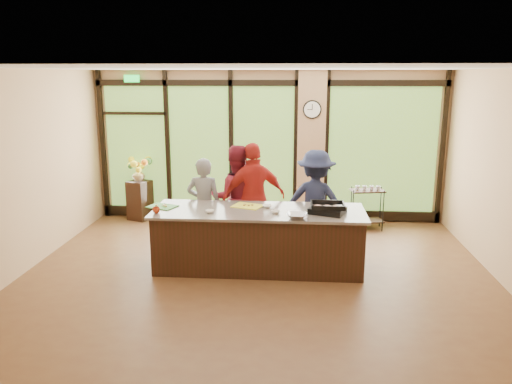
% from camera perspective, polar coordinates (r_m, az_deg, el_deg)
% --- Properties ---
extents(floor, '(7.00, 7.00, 0.00)m').
position_cam_1_polar(floor, '(7.55, 0.13, -9.42)').
color(floor, brown).
rests_on(floor, ground).
extents(ceiling, '(7.00, 7.00, 0.00)m').
position_cam_1_polar(ceiling, '(6.96, 0.14, 13.99)').
color(ceiling, white).
rests_on(ceiling, back_wall).
extents(back_wall, '(7.00, 0.00, 7.00)m').
position_cam_1_polar(back_wall, '(10.06, 1.44, 5.22)').
color(back_wall, tan).
rests_on(back_wall, floor).
extents(left_wall, '(0.00, 6.00, 6.00)m').
position_cam_1_polar(left_wall, '(8.15, -25.24, 2.02)').
color(left_wall, tan).
rests_on(left_wall, floor).
extents(right_wall, '(0.00, 6.00, 6.00)m').
position_cam_1_polar(right_wall, '(7.68, 27.15, 1.19)').
color(right_wall, tan).
rests_on(right_wall, floor).
extents(window_wall, '(6.90, 0.12, 3.00)m').
position_cam_1_polar(window_wall, '(10.02, 2.36, 4.58)').
color(window_wall, tan).
rests_on(window_wall, floor).
extents(island_base, '(3.10, 1.00, 0.88)m').
position_cam_1_polar(island_base, '(7.67, 0.30, -5.52)').
color(island_base, black).
rests_on(island_base, floor).
extents(countertop, '(3.20, 1.10, 0.04)m').
position_cam_1_polar(countertop, '(7.54, 0.30, -2.21)').
color(countertop, gray).
rests_on(countertop, island_base).
extents(wall_clock, '(0.36, 0.04, 0.36)m').
position_cam_1_polar(wall_clock, '(9.84, 6.44, 9.35)').
color(wall_clock, black).
rests_on(wall_clock, window_wall).
extents(cook_left, '(0.59, 0.40, 1.59)m').
position_cam_1_polar(cook_left, '(8.34, -5.95, -1.49)').
color(cook_left, slate).
rests_on(cook_left, floor).
extents(cook_midleft, '(0.96, 0.81, 1.78)m').
position_cam_1_polar(cook_midleft, '(8.41, -2.31, -0.65)').
color(cook_midleft, maroon).
rests_on(cook_midleft, floor).
extents(cook_midright, '(1.17, 0.82, 1.84)m').
position_cam_1_polar(cook_midright, '(8.27, -0.24, -0.67)').
color(cook_midright, '#B2221B').
rests_on(cook_midright, floor).
extents(cook_right, '(1.21, 0.84, 1.72)m').
position_cam_1_polar(cook_right, '(8.34, 6.83, -1.06)').
color(cook_right, '#1C223E').
rests_on(cook_right, floor).
extents(roasting_pan, '(0.60, 0.54, 0.09)m').
position_cam_1_polar(roasting_pan, '(7.42, 8.17, -2.09)').
color(roasting_pan, black).
rests_on(roasting_pan, countertop).
extents(mixing_bowl, '(0.33, 0.33, 0.07)m').
position_cam_1_polar(mixing_bowl, '(7.12, 4.70, -2.73)').
color(mixing_bowl, silver).
rests_on(mixing_bowl, countertop).
extents(cutting_board_left, '(0.51, 0.45, 0.01)m').
position_cam_1_polar(cutting_board_left, '(7.84, -10.67, -1.64)').
color(cutting_board_left, '#3C8B32').
rests_on(cutting_board_left, countertop).
extents(cutting_board_center, '(0.53, 0.46, 0.01)m').
position_cam_1_polar(cutting_board_center, '(7.73, -0.98, -1.61)').
color(cutting_board_center, yellow).
rests_on(cutting_board_center, countertop).
extents(cutting_board_right, '(0.41, 0.33, 0.01)m').
position_cam_1_polar(cutting_board_right, '(7.59, 8.37, -2.05)').
color(cutting_board_right, yellow).
rests_on(cutting_board_right, countertop).
extents(prep_bowl_near, '(0.14, 0.14, 0.04)m').
position_cam_1_polar(prep_bowl_near, '(7.40, -5.29, -2.23)').
color(prep_bowl_near, white).
rests_on(prep_bowl_near, countertop).
extents(prep_bowl_mid, '(0.14, 0.14, 0.04)m').
position_cam_1_polar(prep_bowl_mid, '(7.36, 2.25, -2.29)').
color(prep_bowl_mid, white).
rests_on(prep_bowl_mid, countertop).
extents(prep_bowl_far, '(0.17, 0.17, 0.04)m').
position_cam_1_polar(prep_bowl_far, '(7.67, 1.28, -1.64)').
color(prep_bowl_far, white).
rests_on(prep_bowl_far, countertop).
extents(red_ramekin, '(0.13, 0.13, 0.09)m').
position_cam_1_polar(red_ramekin, '(7.51, -11.33, -2.05)').
color(red_ramekin, '#A32C10').
rests_on(red_ramekin, countertop).
extents(flower_stand, '(0.52, 0.52, 0.80)m').
position_cam_1_polar(flower_stand, '(10.50, -13.12, -0.90)').
color(flower_stand, black).
rests_on(flower_stand, floor).
extents(flower_vase, '(0.30, 0.30, 0.27)m').
position_cam_1_polar(flower_vase, '(10.38, -13.27, 1.95)').
color(flower_vase, '#968051').
rests_on(flower_vase, flower_stand).
extents(bar_cart, '(0.67, 0.46, 0.85)m').
position_cam_1_polar(bar_cart, '(9.79, 12.57, -1.24)').
color(bar_cart, black).
rests_on(bar_cart, floor).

